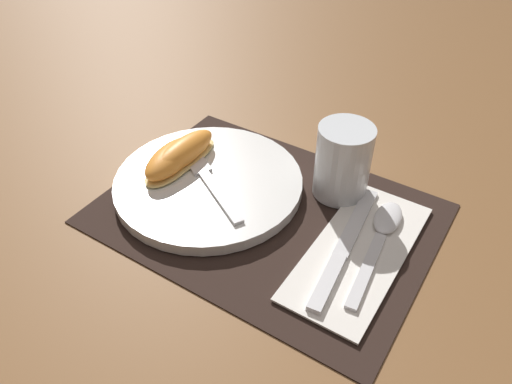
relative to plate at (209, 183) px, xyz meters
name	(u,v)px	position (x,y,z in m)	size (l,w,h in m)	color
ground_plane	(266,214)	(0.09, 0.00, -0.01)	(3.00, 3.00, 0.00)	brown
placemat	(266,213)	(0.09, 0.00, -0.01)	(0.42, 0.31, 0.00)	black
plate	(209,183)	(0.00, 0.00, 0.00)	(0.26, 0.26, 0.02)	white
juice_glass	(342,165)	(0.16, 0.09, 0.04)	(0.07, 0.07, 0.10)	silver
napkin	(359,250)	(0.23, 0.00, -0.01)	(0.10, 0.24, 0.00)	white
knife	(344,247)	(0.21, -0.01, 0.00)	(0.04, 0.22, 0.01)	silver
spoon	(383,231)	(0.24, 0.04, 0.00)	(0.05, 0.19, 0.01)	silver
fork	(206,176)	(0.00, 0.00, 0.01)	(0.17, 0.11, 0.00)	silver
citrus_wedge_0	(182,154)	(-0.05, 0.01, 0.02)	(0.05, 0.13, 0.04)	#F4DB84
citrus_wedge_1	(171,160)	(-0.06, -0.01, 0.02)	(0.06, 0.11, 0.03)	#F4DB84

